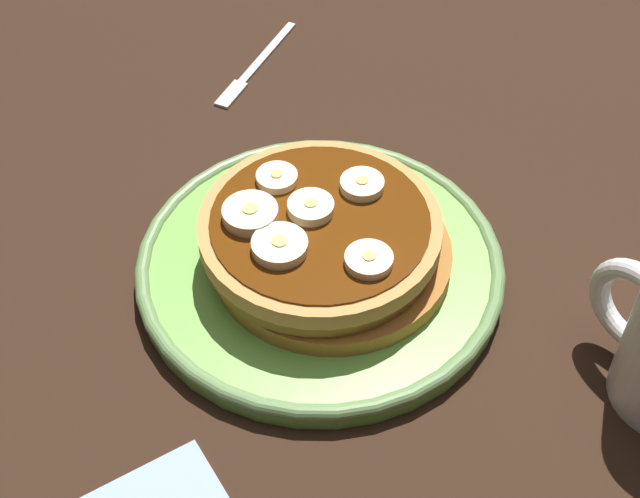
{
  "coord_description": "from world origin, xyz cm",
  "views": [
    {
      "loc": [
        -32.76,
        25.95,
        47.5
      ],
      "look_at": [
        0.0,
        0.0,
        2.62
      ],
      "focal_mm": 52.46,
      "sensor_mm": 36.0,
      "label": 1
    }
  ],
  "objects_px": {
    "banana_slice_4": "(280,246)",
    "banana_slice_5": "(362,185)",
    "pancake_stack": "(320,241)",
    "fork": "(253,67)",
    "banana_slice_2": "(369,260)",
    "banana_slice_1": "(283,175)",
    "banana_slice_3": "(250,214)",
    "plate": "(320,266)",
    "banana_slice_0": "(305,211)"
  },
  "relations": [
    {
      "from": "banana_slice_4",
      "to": "banana_slice_5",
      "type": "bearing_deg",
      "value": -81.73
    },
    {
      "from": "pancake_stack",
      "to": "fork",
      "type": "distance_m",
      "value": 0.24
    },
    {
      "from": "banana_slice_2",
      "to": "fork",
      "type": "bearing_deg",
      "value": -20.72
    },
    {
      "from": "banana_slice_1",
      "to": "banana_slice_5",
      "type": "distance_m",
      "value": 0.05
    },
    {
      "from": "banana_slice_1",
      "to": "banana_slice_4",
      "type": "height_order",
      "value": "banana_slice_4"
    },
    {
      "from": "banana_slice_2",
      "to": "banana_slice_3",
      "type": "distance_m",
      "value": 0.08
    },
    {
      "from": "fork",
      "to": "plate",
      "type": "bearing_deg",
      "value": 155.24
    },
    {
      "from": "plate",
      "to": "banana_slice_3",
      "type": "distance_m",
      "value": 0.07
    },
    {
      "from": "pancake_stack",
      "to": "banana_slice_5",
      "type": "distance_m",
      "value": 0.05
    },
    {
      "from": "plate",
      "to": "banana_slice_3",
      "type": "bearing_deg",
      "value": 50.39
    },
    {
      "from": "banana_slice_2",
      "to": "banana_slice_3",
      "type": "height_order",
      "value": "banana_slice_3"
    },
    {
      "from": "pancake_stack",
      "to": "banana_slice_4",
      "type": "distance_m",
      "value": 0.04
    },
    {
      "from": "banana_slice_0",
      "to": "banana_slice_5",
      "type": "xyz_separation_m",
      "value": [
        -0.0,
        -0.04,
        -0.0
      ]
    },
    {
      "from": "plate",
      "to": "banana_slice_0",
      "type": "height_order",
      "value": "banana_slice_0"
    },
    {
      "from": "banana_slice_2",
      "to": "banana_slice_5",
      "type": "distance_m",
      "value": 0.07
    },
    {
      "from": "banana_slice_3",
      "to": "banana_slice_4",
      "type": "height_order",
      "value": "banana_slice_3"
    },
    {
      "from": "pancake_stack",
      "to": "banana_slice_1",
      "type": "xyz_separation_m",
      "value": [
        0.05,
        -0.01,
        0.02
      ]
    },
    {
      "from": "banana_slice_2",
      "to": "banana_slice_3",
      "type": "xyz_separation_m",
      "value": [
        0.08,
        0.03,
        0.0
      ]
    },
    {
      "from": "plate",
      "to": "banana_slice_1",
      "type": "xyz_separation_m",
      "value": [
        0.05,
        -0.0,
        0.05
      ]
    },
    {
      "from": "plate",
      "to": "banana_slice_4",
      "type": "xyz_separation_m",
      "value": [
        -0.01,
        0.04,
        0.05
      ]
    },
    {
      "from": "banana_slice_4",
      "to": "banana_slice_2",
      "type": "bearing_deg",
      "value": -139.88
    },
    {
      "from": "plate",
      "to": "banana_slice_3",
      "type": "relative_size",
      "value": 6.87
    },
    {
      "from": "pancake_stack",
      "to": "plate",
      "type": "bearing_deg",
      "value": -73.16
    },
    {
      "from": "banana_slice_5",
      "to": "banana_slice_4",
      "type": "bearing_deg",
      "value": 98.27
    },
    {
      "from": "banana_slice_2",
      "to": "fork",
      "type": "relative_size",
      "value": 0.25
    },
    {
      "from": "banana_slice_0",
      "to": "banana_slice_3",
      "type": "distance_m",
      "value": 0.04
    },
    {
      "from": "banana_slice_0",
      "to": "fork",
      "type": "distance_m",
      "value": 0.24
    },
    {
      "from": "banana_slice_0",
      "to": "fork",
      "type": "relative_size",
      "value": 0.25
    },
    {
      "from": "banana_slice_2",
      "to": "banana_slice_4",
      "type": "xyz_separation_m",
      "value": [
        0.04,
        0.04,
        0.0
      ]
    },
    {
      "from": "banana_slice_3",
      "to": "plate",
      "type": "bearing_deg",
      "value": -129.61
    },
    {
      "from": "banana_slice_4",
      "to": "banana_slice_5",
      "type": "height_order",
      "value": "same"
    },
    {
      "from": "banana_slice_3",
      "to": "banana_slice_5",
      "type": "relative_size",
      "value": 1.23
    },
    {
      "from": "pancake_stack",
      "to": "banana_slice_1",
      "type": "relative_size",
      "value": 5.99
    },
    {
      "from": "pancake_stack",
      "to": "banana_slice_4",
      "type": "relative_size",
      "value": 4.73
    },
    {
      "from": "pancake_stack",
      "to": "banana_slice_5",
      "type": "xyz_separation_m",
      "value": [
        0.01,
        -0.04,
        0.02
      ]
    },
    {
      "from": "banana_slice_1",
      "to": "banana_slice_3",
      "type": "distance_m",
      "value": 0.04
    },
    {
      "from": "pancake_stack",
      "to": "banana_slice_3",
      "type": "distance_m",
      "value": 0.05
    },
    {
      "from": "plate",
      "to": "banana_slice_5",
      "type": "xyz_separation_m",
      "value": [
        0.01,
        -0.04,
        0.05
      ]
    },
    {
      "from": "banana_slice_1",
      "to": "banana_slice_3",
      "type": "height_order",
      "value": "banana_slice_3"
    },
    {
      "from": "banana_slice_4",
      "to": "fork",
      "type": "relative_size",
      "value": 0.29
    },
    {
      "from": "pancake_stack",
      "to": "banana_slice_3",
      "type": "bearing_deg",
      "value": 49.8
    },
    {
      "from": "pancake_stack",
      "to": "banana_slice_4",
      "type": "height_order",
      "value": "banana_slice_4"
    },
    {
      "from": "plate",
      "to": "banana_slice_4",
      "type": "bearing_deg",
      "value": 98.4
    },
    {
      "from": "banana_slice_4",
      "to": "fork",
      "type": "xyz_separation_m",
      "value": [
        0.22,
        -0.14,
        -0.05
      ]
    },
    {
      "from": "banana_slice_0",
      "to": "banana_slice_4",
      "type": "relative_size",
      "value": 0.86
    },
    {
      "from": "banana_slice_0",
      "to": "banana_slice_2",
      "type": "xyz_separation_m",
      "value": [
        -0.06,
        -0.0,
        -0.0
      ]
    },
    {
      "from": "banana_slice_2",
      "to": "plate",
      "type": "bearing_deg",
      "value": -0.05
    },
    {
      "from": "banana_slice_1",
      "to": "fork",
      "type": "distance_m",
      "value": 0.2
    },
    {
      "from": "plate",
      "to": "banana_slice_1",
      "type": "relative_size",
      "value": 8.88
    },
    {
      "from": "banana_slice_2",
      "to": "banana_slice_5",
      "type": "xyz_separation_m",
      "value": [
        0.05,
        -0.04,
        0.0
      ]
    }
  ]
}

